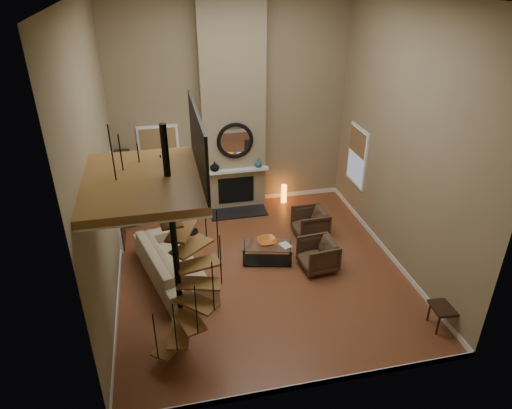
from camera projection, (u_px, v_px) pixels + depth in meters
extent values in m
cube|color=brown|center=(260.00, 269.00, 10.08)|extent=(6.00, 6.50, 0.01)
cube|color=#8C7C5A|center=(232.00, 105.00, 11.58)|extent=(6.00, 0.02, 5.50)
cube|color=#8C7C5A|center=(316.00, 243.00, 5.99)|extent=(6.00, 0.02, 5.50)
cube|color=#8C7C5A|center=(97.00, 165.00, 8.21)|extent=(0.02, 6.50, 5.50)
cube|color=#8C7C5A|center=(404.00, 140.00, 9.35)|extent=(0.02, 6.50, 5.50)
cube|color=white|center=(234.00, 200.00, 12.84)|extent=(6.00, 0.02, 0.12)
cube|color=white|center=(306.00, 385.00, 7.27)|extent=(6.00, 0.02, 0.12)
cube|color=white|center=(119.00, 285.00, 9.48)|extent=(0.02, 6.50, 0.12)
cube|color=white|center=(386.00, 250.00, 10.62)|extent=(0.02, 6.50, 0.12)
cube|color=#8E7E5C|center=(233.00, 107.00, 11.41)|extent=(1.60, 0.38, 5.50)
cube|color=black|center=(238.00, 212.00, 12.28)|extent=(1.50, 0.60, 0.04)
cube|color=black|center=(236.00, 190.00, 12.28)|extent=(0.95, 0.02, 0.72)
cube|color=white|center=(236.00, 171.00, 11.93)|extent=(1.70, 0.18, 0.06)
torus|color=black|center=(235.00, 141.00, 11.60)|extent=(0.94, 0.10, 0.94)
cylinder|color=white|center=(235.00, 141.00, 11.61)|extent=(0.80, 0.01, 0.80)
imported|color=black|center=(215.00, 166.00, 11.79)|extent=(0.24, 0.24, 0.25)
imported|color=#19595A|center=(258.00, 163.00, 12.02)|extent=(0.20, 0.20, 0.21)
cube|color=white|center=(160.00, 154.00, 11.74)|extent=(1.02, 0.04, 1.52)
cube|color=#8C9EB2|center=(160.00, 154.00, 11.72)|extent=(0.90, 0.01, 1.40)
cube|color=olive|center=(159.00, 147.00, 11.61)|extent=(0.90, 0.01, 0.98)
cube|color=white|center=(357.00, 156.00, 11.61)|extent=(0.04, 1.02, 1.52)
cube|color=#8C9EB2|center=(356.00, 156.00, 11.61)|extent=(0.01, 0.90, 1.40)
cube|color=olive|center=(357.00, 142.00, 11.42)|extent=(0.01, 0.90, 0.63)
cube|color=white|center=(117.00, 203.00, 10.57)|extent=(0.06, 1.05, 2.16)
cube|color=black|center=(119.00, 204.00, 10.59)|extent=(0.05, 0.90, 2.05)
cube|color=#8C9EB2|center=(117.00, 187.00, 10.39)|extent=(0.01, 0.60, 0.90)
cube|color=olive|center=(143.00, 181.00, 6.62)|extent=(1.70, 2.20, 0.12)
cube|color=white|center=(144.00, 186.00, 6.66)|extent=(1.70, 2.20, 0.03)
cube|color=black|center=(198.00, 142.00, 6.53)|extent=(0.04, 2.20, 0.94)
cylinder|color=black|center=(175.00, 246.00, 7.24)|extent=(0.10, 0.10, 4.02)
cube|color=olive|center=(171.00, 344.00, 7.78)|extent=(0.71, 0.78, 0.04)
cylinder|color=black|center=(155.00, 337.00, 7.27)|extent=(0.02, 0.02, 0.94)
cube|color=olive|center=(180.00, 334.00, 7.63)|extent=(0.46, 0.77, 0.04)
cylinder|color=black|center=(175.00, 328.00, 7.09)|extent=(0.02, 0.02, 0.94)
cube|color=olive|center=(189.00, 320.00, 7.55)|extent=(0.55, 0.79, 0.04)
cylinder|color=black|center=(196.00, 310.00, 7.05)|extent=(0.02, 0.02, 0.94)
cube|color=olive|center=(197.00, 302.00, 7.53)|extent=(0.75, 0.74, 0.04)
cylinder|color=black|center=(213.00, 287.00, 7.15)|extent=(0.02, 0.02, 0.94)
cube|color=olive|center=(200.00, 283.00, 7.56)|extent=(0.79, 0.53, 0.04)
cylinder|color=black|center=(221.00, 261.00, 7.32)|extent=(0.02, 0.02, 0.94)
cube|color=olive|center=(198.00, 264.00, 7.58)|extent=(0.77, 0.48, 0.04)
cylinder|color=black|center=(218.00, 235.00, 7.49)|extent=(0.02, 0.02, 0.94)
cube|color=olive|center=(192.00, 247.00, 7.58)|extent=(0.77, 0.72, 0.04)
cylinder|color=black|center=(205.00, 213.00, 7.61)|extent=(0.02, 0.02, 0.94)
cube|color=olive|center=(181.00, 231.00, 7.52)|extent=(0.58, 0.79, 0.04)
cylinder|color=black|center=(186.00, 195.00, 7.61)|extent=(0.02, 0.02, 0.94)
cube|color=olive|center=(169.00, 218.00, 7.39)|extent=(0.41, 0.75, 0.04)
cylinder|color=black|center=(163.00, 182.00, 7.46)|extent=(0.02, 0.02, 0.94)
cube|color=olive|center=(157.00, 206.00, 7.18)|extent=(0.68, 0.79, 0.04)
cylinder|color=black|center=(141.00, 172.00, 7.18)|extent=(0.02, 0.02, 0.94)
cube|color=olive|center=(148.00, 196.00, 6.92)|extent=(0.80, 0.64, 0.04)
cylinder|color=black|center=(122.00, 164.00, 6.79)|extent=(0.02, 0.02, 0.94)
cube|color=olive|center=(143.00, 185.00, 6.65)|extent=(0.72, 0.34, 0.04)
cylinder|color=black|center=(113.00, 157.00, 6.36)|extent=(0.02, 0.02, 0.94)
cube|color=black|center=(126.00, 188.00, 11.51)|extent=(0.37, 0.79, 1.76)
imported|color=tan|center=(172.00, 262.00, 9.63)|extent=(1.65, 2.73, 0.75)
imported|color=#483221|center=(313.00, 223.00, 11.16)|extent=(0.81, 0.79, 0.71)
imported|color=#483221|center=(321.00, 254.00, 9.96)|extent=(0.82, 0.80, 0.69)
cube|color=silver|center=(267.00, 245.00, 10.13)|extent=(1.21, 0.81, 0.02)
cube|color=black|center=(267.00, 260.00, 10.33)|extent=(1.10, 0.70, 0.01)
cylinder|color=black|center=(243.00, 259.00, 10.06)|extent=(0.03, 0.03, 0.41)
cylinder|color=black|center=(291.00, 259.00, 10.03)|extent=(0.03, 0.03, 0.41)
cylinder|color=black|center=(244.00, 247.00, 10.44)|extent=(0.03, 0.03, 0.41)
cylinder|color=black|center=(290.00, 248.00, 10.42)|extent=(0.03, 0.03, 0.41)
imported|color=orange|center=(267.00, 241.00, 10.15)|extent=(0.43, 0.43, 0.11)
imported|color=gray|center=(285.00, 246.00, 10.06)|extent=(0.27, 0.31, 0.03)
cylinder|color=black|center=(191.00, 232.00, 11.44)|extent=(0.37, 0.37, 0.03)
cylinder|color=black|center=(188.00, 204.00, 11.07)|extent=(0.04, 0.04, 1.59)
cylinder|color=#F2E5C6|center=(186.00, 175.00, 10.71)|extent=(0.41, 0.41, 0.33)
cylinder|color=orange|center=(284.00, 194.00, 12.75)|extent=(0.15, 0.15, 0.53)
cube|color=black|center=(445.00, 308.00, 8.31)|extent=(0.51, 0.51, 0.05)
cube|color=black|center=(459.00, 296.00, 8.21)|extent=(0.09, 0.45, 0.55)
cylinder|color=black|center=(438.00, 325.00, 8.24)|extent=(0.04, 0.04, 0.45)
cylinder|color=black|center=(457.00, 323.00, 8.28)|extent=(0.04, 0.04, 0.45)
cylinder|color=black|center=(429.00, 312.00, 8.56)|extent=(0.04, 0.04, 0.45)
cylinder|color=black|center=(447.00, 310.00, 8.60)|extent=(0.04, 0.04, 0.45)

